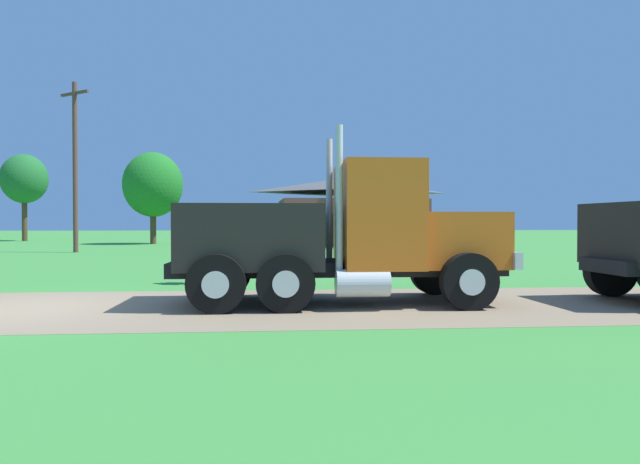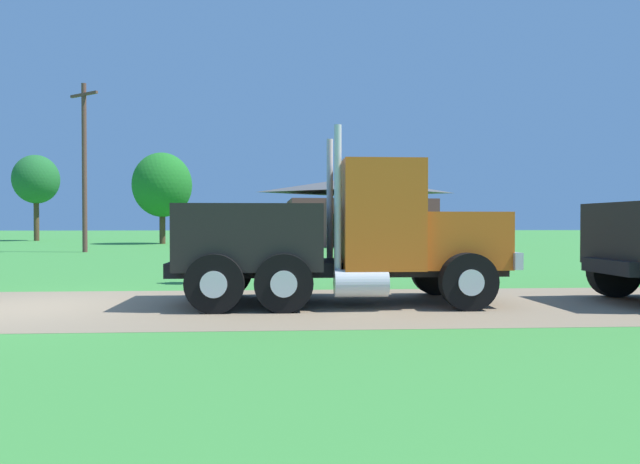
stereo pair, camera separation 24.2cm
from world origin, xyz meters
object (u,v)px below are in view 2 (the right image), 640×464
truck_foreground_white (339,238)px  utility_pole_near (84,163)px  visitor_far_side (202,247)px  shed_building (357,212)px

truck_foreground_white → utility_pole_near: size_ratio=0.73×
truck_foreground_white → visitor_far_side: size_ratio=3.78×
visitor_far_side → truck_foreground_white: bearing=-48.4°
shed_building → visitor_far_side: bearing=-106.3°
visitor_far_side → utility_pole_near: bearing=118.6°
utility_pole_near → shed_building: bearing=28.6°
truck_foreground_white → visitor_far_side: truck_foreground_white is taller
visitor_far_side → utility_pole_near: utility_pole_near is taller
truck_foreground_white → utility_pole_near: utility_pole_near is taller
shed_building → utility_pole_near: bearing=-151.4°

